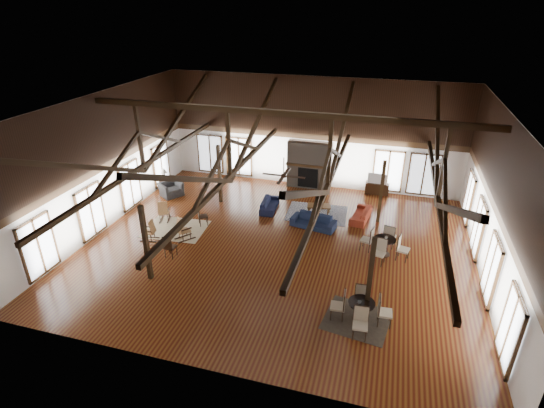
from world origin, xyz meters
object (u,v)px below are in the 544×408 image
(sofa_navy_left, at_px, (270,204))
(tv_console, at_px, (377,188))
(cafe_table_near, at_px, (361,308))
(cafe_table_far, at_px, (385,244))
(sofa_orange, at_px, (361,214))
(armchair, at_px, (171,189))
(sofa_navy_front, at_px, (313,221))
(coffee_table, at_px, (319,206))

(sofa_navy_left, relative_size, tv_console, 1.44)
(tv_console, bearing_deg, cafe_table_near, -89.45)
(cafe_table_near, relative_size, cafe_table_far, 0.98)
(tv_console, bearing_deg, sofa_orange, -99.69)
(armchair, height_order, tv_console, armchair)
(armchair, xyz_separation_m, cafe_table_far, (11.24, -2.88, 0.16))
(sofa_navy_front, height_order, tv_console, tv_console)
(sofa_orange, height_order, cafe_table_far, cafe_table_far)
(coffee_table, height_order, cafe_table_far, cafe_table_far)
(armchair, height_order, cafe_table_near, cafe_table_near)
(sofa_orange, xyz_separation_m, coffee_table, (-2.04, 0.07, 0.11))
(coffee_table, height_order, tv_console, tv_console)
(sofa_navy_front, relative_size, tv_console, 1.66)
(sofa_navy_left, xyz_separation_m, coffee_table, (2.46, 0.23, 0.12))
(coffee_table, xyz_separation_m, cafe_table_near, (2.69, -7.29, 0.14))
(sofa_navy_front, height_order, sofa_navy_left, sofa_navy_front)
(cafe_table_far, bearing_deg, cafe_table_near, -97.28)
(armchair, bearing_deg, sofa_navy_left, -57.45)
(sofa_navy_left, xyz_separation_m, cafe_table_far, (5.70, -2.73, 0.27))
(coffee_table, height_order, armchair, armchair)
(cafe_table_far, bearing_deg, sofa_navy_left, 154.41)
(coffee_table, height_order, cafe_table_near, cafe_table_near)
(sofa_navy_front, relative_size, cafe_table_far, 1.00)
(sofa_orange, bearing_deg, coffee_table, -83.99)
(armchair, relative_size, cafe_table_far, 0.54)
(cafe_table_far, bearing_deg, coffee_table, 137.65)
(tv_console, bearing_deg, armchair, -162.84)
(sofa_navy_front, distance_m, sofa_navy_left, 2.76)
(armchair, bearing_deg, cafe_table_near, -89.93)
(coffee_table, distance_m, armchair, 7.99)
(cafe_table_near, xyz_separation_m, tv_console, (-0.10, 10.48, -0.21))
(sofa_navy_left, bearing_deg, coffee_table, -89.18)
(sofa_navy_left, distance_m, armchair, 5.54)
(tv_console, bearing_deg, sofa_navy_front, -119.08)
(sofa_navy_front, xyz_separation_m, cafe_table_far, (3.24, -1.50, 0.22))
(sofa_navy_front, height_order, sofa_orange, sofa_navy_front)
(armchair, distance_m, cafe_table_near, 12.89)
(sofa_orange, bearing_deg, sofa_navy_front, -47.66)
(sofa_navy_front, relative_size, coffee_table, 1.68)
(sofa_navy_left, xyz_separation_m, sofa_orange, (4.49, 0.16, 0.01))
(cafe_table_far, relative_size, tv_console, 1.67)
(sofa_orange, bearing_deg, armchair, -82.05)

